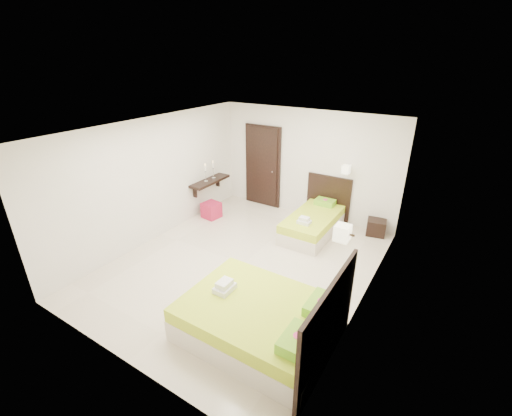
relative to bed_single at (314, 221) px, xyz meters
The scene contains 7 objects.
floor 2.05m from the bed_single, 108.22° to the right, with size 5.50×5.50×0.00m, color beige.
bed_single is the anchor object (origin of this frame).
bed_double 3.40m from the bed_single, 78.96° to the right, with size 2.10×1.78×1.73m.
nightstand 1.38m from the bed_single, 27.64° to the left, with size 0.40×0.36×0.36m, color black.
ottoman 2.55m from the bed_single, 165.99° to the right, with size 0.39×0.39×0.39m, color maroon.
door 2.14m from the bed_single, 157.26° to the left, with size 1.02×0.15×2.14m.
console_shelf 2.79m from the bed_single, behind, with size 0.35×1.20×0.78m.
Camera 1 is at (3.19, -4.63, 3.72)m, focal length 24.00 mm.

